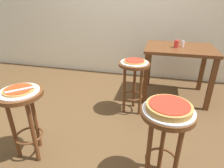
{
  "coord_description": "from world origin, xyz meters",
  "views": [
    {
      "loc": [
        0.59,
        -1.83,
        1.38
      ],
      "look_at": [
        0.17,
        -0.2,
        0.61
      ],
      "focal_mm": 30.14,
      "sensor_mm": 36.0,
      "label": 1
    }
  ],
  "objects_px": {
    "pizza_foreground": "(19,90)",
    "pizza_server_knife": "(20,90)",
    "stool_middle": "(165,132)",
    "serving_plate_middle": "(168,110)",
    "dining_table": "(179,56)",
    "serving_plate_foreground": "(19,91)",
    "stool_foreground": "(23,110)",
    "condiment_shaker": "(183,44)",
    "cup_near_edge": "(176,44)",
    "stool_leftside": "(134,76)",
    "serving_plate_leftside": "(134,62)",
    "pizza_middle": "(169,107)",
    "pizza_leftside": "(134,61)"
  },
  "relations": [
    {
      "from": "stool_middle",
      "to": "serving_plate_middle",
      "type": "distance_m",
      "value": 0.18
    },
    {
      "from": "stool_middle",
      "to": "serving_plate_middle",
      "type": "relative_size",
      "value": 1.87
    },
    {
      "from": "stool_leftside",
      "to": "dining_table",
      "type": "bearing_deg",
      "value": 47.01
    },
    {
      "from": "dining_table",
      "to": "cup_near_edge",
      "type": "xyz_separation_m",
      "value": [
        -0.06,
        -0.05,
        0.18
      ]
    },
    {
      "from": "pizza_foreground",
      "to": "serving_plate_leftside",
      "type": "distance_m",
      "value": 1.29
    },
    {
      "from": "serving_plate_foreground",
      "to": "pizza_middle",
      "type": "xyz_separation_m",
      "value": [
        1.19,
        0.01,
        0.03
      ]
    },
    {
      "from": "dining_table",
      "to": "cup_near_edge",
      "type": "height_order",
      "value": "cup_near_edge"
    },
    {
      "from": "stool_middle",
      "to": "condiment_shaker",
      "type": "height_order",
      "value": "condiment_shaker"
    },
    {
      "from": "stool_foreground",
      "to": "stool_leftside",
      "type": "height_order",
      "value": "same"
    },
    {
      "from": "serving_plate_middle",
      "to": "pizza_leftside",
      "type": "relative_size",
      "value": 1.36
    },
    {
      "from": "stool_leftside",
      "to": "pizza_foreground",
      "type": "bearing_deg",
      "value": -129.07
    },
    {
      "from": "serving_plate_leftside",
      "to": "cup_near_edge",
      "type": "xyz_separation_m",
      "value": [
        0.49,
        0.54,
        0.13
      ]
    },
    {
      "from": "serving_plate_foreground",
      "to": "serving_plate_middle",
      "type": "xyz_separation_m",
      "value": [
        1.19,
        0.01,
        0.0
      ]
    },
    {
      "from": "stool_leftside",
      "to": "serving_plate_leftside",
      "type": "height_order",
      "value": "serving_plate_leftside"
    },
    {
      "from": "pizza_foreground",
      "to": "dining_table",
      "type": "distance_m",
      "value": 2.09
    },
    {
      "from": "pizza_foreground",
      "to": "pizza_server_knife",
      "type": "distance_m",
      "value": 0.04
    },
    {
      "from": "stool_leftside",
      "to": "condiment_shaker",
      "type": "distance_m",
      "value": 0.89
    },
    {
      "from": "cup_near_edge",
      "to": "serving_plate_foreground",
      "type": "bearing_deg",
      "value": -130.3
    },
    {
      "from": "dining_table",
      "to": "stool_leftside",
      "type": "bearing_deg",
      "value": -132.99
    },
    {
      "from": "serving_plate_leftside",
      "to": "cup_near_edge",
      "type": "height_order",
      "value": "cup_near_edge"
    },
    {
      "from": "serving_plate_leftside",
      "to": "condiment_shaker",
      "type": "distance_m",
      "value": 0.84
    },
    {
      "from": "serving_plate_foreground",
      "to": "stool_foreground",
      "type": "bearing_deg",
      "value": 180.0
    },
    {
      "from": "stool_leftside",
      "to": "cup_near_edge",
      "type": "bearing_deg",
      "value": 47.54
    },
    {
      "from": "stool_foreground",
      "to": "serving_plate_leftside",
      "type": "bearing_deg",
      "value": 50.93
    },
    {
      "from": "stool_foreground",
      "to": "serving_plate_foreground",
      "type": "relative_size",
      "value": 2.07
    },
    {
      "from": "condiment_shaker",
      "to": "serving_plate_foreground",
      "type": "bearing_deg",
      "value": -131.04
    },
    {
      "from": "pizza_server_knife",
      "to": "stool_middle",
      "type": "bearing_deg",
      "value": -42.03
    },
    {
      "from": "stool_foreground",
      "to": "serving_plate_middle",
      "type": "height_order",
      "value": "serving_plate_middle"
    },
    {
      "from": "pizza_middle",
      "to": "serving_plate_middle",
      "type": "bearing_deg",
      "value": 0.0
    },
    {
      "from": "serving_plate_middle",
      "to": "dining_table",
      "type": "distance_m",
      "value": 1.59
    },
    {
      "from": "pizza_foreground",
      "to": "cup_near_edge",
      "type": "height_order",
      "value": "cup_near_edge"
    },
    {
      "from": "pizza_server_knife",
      "to": "serving_plate_leftside",
      "type": "bearing_deg",
      "value": 9.06
    },
    {
      "from": "stool_leftside",
      "to": "pizza_server_knife",
      "type": "distance_m",
      "value": 1.3
    },
    {
      "from": "stool_foreground",
      "to": "pizza_server_knife",
      "type": "relative_size",
      "value": 3.06
    },
    {
      "from": "stool_middle",
      "to": "pizza_middle",
      "type": "height_order",
      "value": "pizza_middle"
    },
    {
      "from": "condiment_shaker",
      "to": "pizza_server_knife",
      "type": "distance_m",
      "value": 2.12
    },
    {
      "from": "pizza_middle",
      "to": "stool_leftside",
      "type": "height_order",
      "value": "pizza_middle"
    },
    {
      "from": "serving_plate_middle",
      "to": "pizza_leftside",
      "type": "distance_m",
      "value": 1.06
    },
    {
      "from": "pizza_server_knife",
      "to": "pizza_middle",
      "type": "bearing_deg",
      "value": -42.03
    },
    {
      "from": "pizza_middle",
      "to": "condiment_shaker",
      "type": "distance_m",
      "value": 1.61
    },
    {
      "from": "serving_plate_middle",
      "to": "pizza_middle",
      "type": "relative_size",
      "value": 1.15
    },
    {
      "from": "pizza_foreground",
      "to": "cup_near_edge",
      "type": "distance_m",
      "value": 2.02
    },
    {
      "from": "pizza_server_knife",
      "to": "pizza_leftside",
      "type": "bearing_deg",
      "value": 9.06
    },
    {
      "from": "pizza_middle",
      "to": "stool_leftside",
      "type": "bearing_deg",
      "value": 110.87
    },
    {
      "from": "stool_leftside",
      "to": "dining_table",
      "type": "relative_size",
      "value": 0.73
    },
    {
      "from": "pizza_leftside",
      "to": "pizza_foreground",
      "type": "bearing_deg",
      "value": -129.07
    },
    {
      "from": "serving_plate_foreground",
      "to": "stool_middle",
      "type": "bearing_deg",
      "value": 0.43
    },
    {
      "from": "serving_plate_middle",
      "to": "stool_leftside",
      "type": "relative_size",
      "value": 0.53
    },
    {
      "from": "condiment_shaker",
      "to": "pizza_server_knife",
      "type": "bearing_deg",
      "value": -130.07
    },
    {
      "from": "serving_plate_middle",
      "to": "cup_near_edge",
      "type": "bearing_deg",
      "value": 85.76
    }
  ]
}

